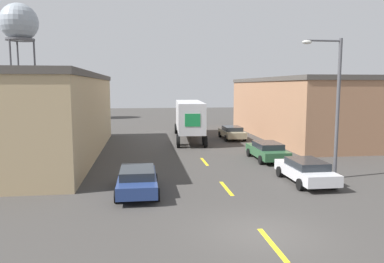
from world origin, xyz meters
TOP-DOWN VIEW (x-y plane):
  - ground_plane at (0.00, 0.00)m, footprint 160.00×160.00m
  - road_centerline at (0.00, 6.15)m, footprint 0.20×17.00m
  - warehouse_left at (-12.33, 17.35)m, footprint 9.23×22.68m
  - warehouse_right at (13.96, 25.07)m, footprint 12.49×22.77m
  - semi_truck at (0.32, 25.23)m, footprint 3.51×13.23m
  - parked_car_right_near at (4.67, 6.72)m, footprint 2.11×4.78m
  - parked_car_right_far at (4.67, 24.21)m, footprint 2.11×4.78m
  - parked_car_left_near at (-4.67, 5.85)m, footprint 2.11×4.78m
  - parked_car_right_mid at (4.67, 13.27)m, footprint 2.11×4.78m
  - water_tower at (-23.05, 49.52)m, footprint 5.75×5.75m
  - street_lamp at (6.56, 7.49)m, footprint 2.39×0.32m

SIDE VIEW (x-z plane):
  - ground_plane at x=0.00m, z-range 0.00..0.00m
  - road_centerline at x=0.00m, z-range 0.00..0.01m
  - parked_car_right_near at x=4.67m, z-range 0.05..1.37m
  - parked_car_right_far at x=4.67m, z-range 0.05..1.37m
  - parked_car_left_near at x=-4.67m, z-range 0.05..1.37m
  - parked_car_right_mid at x=4.67m, z-range 0.05..1.37m
  - semi_truck at x=0.32m, z-range 0.39..4.28m
  - warehouse_right at x=13.96m, z-range 0.00..6.27m
  - warehouse_left at x=-12.33m, z-range 0.01..6.39m
  - street_lamp at x=6.56m, z-range 0.63..8.72m
  - water_tower at x=-23.05m, z-range 5.95..24.03m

